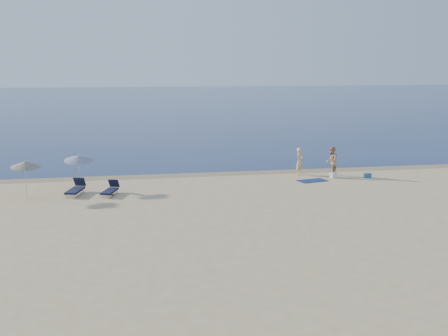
% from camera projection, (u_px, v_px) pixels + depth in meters
% --- Properties ---
extents(ground, '(160.00, 160.00, 0.00)m').
position_uv_depth(ground, '(350.00, 285.00, 17.91)').
color(ground, tan).
rests_on(ground, ground).
extents(sea, '(240.00, 160.00, 0.01)m').
position_uv_depth(sea, '(154.00, 101.00, 114.63)').
color(sea, '#0C1B49').
rests_on(sea, ground).
extents(wet_sand_strip, '(240.00, 1.60, 0.00)m').
position_uv_depth(wet_sand_strip, '(231.00, 173.00, 36.67)').
color(wet_sand_strip, '#847254').
rests_on(wet_sand_strip, ground).
extents(person_left, '(0.75, 0.75, 1.75)m').
position_uv_depth(person_left, '(300.00, 161.00, 36.06)').
color(person_left, tan).
rests_on(person_left, ground).
extents(person_right, '(1.04, 1.13, 1.87)m').
position_uv_depth(person_right, '(332.00, 161.00, 35.77)').
color(person_right, tan).
rests_on(person_right, ground).
extents(beach_towel, '(1.93, 1.35, 0.03)m').
position_uv_depth(beach_towel, '(312.00, 181.00, 34.26)').
color(beach_towel, '#0F1F4D').
rests_on(beach_towel, ground).
extents(white_bag, '(0.46, 0.43, 0.33)m').
position_uv_depth(white_bag, '(333.00, 175.00, 35.26)').
color(white_bag, white).
rests_on(white_bag, ground).
extents(blue_cooler, '(0.41, 0.30, 0.28)m').
position_uv_depth(blue_cooler, '(368.00, 176.00, 35.19)').
color(blue_cooler, '#1C609C').
rests_on(blue_cooler, ground).
extents(umbrella_near, '(1.77, 1.79, 2.16)m').
position_uv_depth(umbrella_near, '(79.00, 158.00, 31.46)').
color(umbrella_near, silver).
rests_on(umbrella_near, ground).
extents(umbrella_far, '(1.75, 1.77, 2.11)m').
position_uv_depth(umbrella_far, '(26.00, 164.00, 29.52)').
color(umbrella_far, silver).
rests_on(umbrella_far, ground).
extents(lounger_left, '(1.06, 1.97, 0.83)m').
position_uv_depth(lounger_left, '(76.00, 189.00, 30.63)').
color(lounger_left, '#131935').
rests_on(lounger_left, ground).
extents(lounger_right, '(1.05, 1.78, 0.75)m').
position_uv_depth(lounger_right, '(110.00, 190.00, 30.54)').
color(lounger_right, black).
rests_on(lounger_right, ground).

